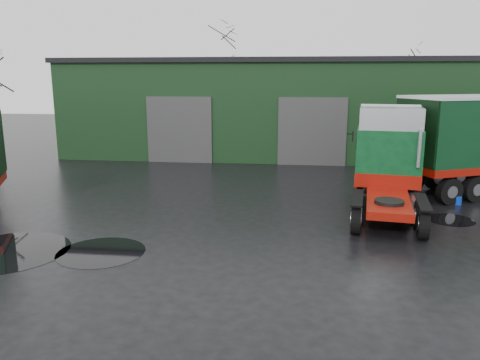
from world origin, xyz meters
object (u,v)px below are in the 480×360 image
at_px(hero_tractor, 390,164).
at_px(tree_back_b, 398,93).
at_px(tree_back_a, 221,82).
at_px(wash_bucket, 457,200).
at_px(warehouse, 310,106).

distance_m(hero_tractor, tree_back_b, 27.08).
bearing_deg(tree_back_b, hero_tractor, -101.74).
bearing_deg(tree_back_a, wash_bucket, -60.48).
relative_size(warehouse, wash_bucket, 88.13).
distance_m(hero_tractor, wash_bucket, 4.33).
bearing_deg(warehouse, hero_tractor, -81.37).
distance_m(warehouse, wash_bucket, 15.65).
bearing_deg(wash_bucket, hero_tractor, -145.63).
relative_size(warehouse, hero_tractor, 4.98).
bearing_deg(hero_tractor, tree_back_b, 86.69).
distance_m(wash_bucket, tree_back_b, 24.62).
bearing_deg(tree_back_a, warehouse, -51.34).
height_order(warehouse, hero_tractor, warehouse).
bearing_deg(warehouse, tree_back_a, 128.66).
relative_size(tree_back_a, tree_back_b, 1.27).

